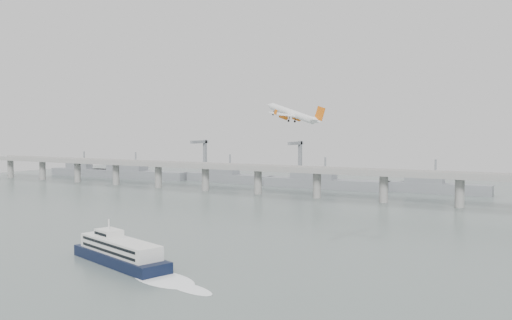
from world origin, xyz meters
The scene contains 5 objects.
ground centered at (0.00, 0.00, 0.00)m, with size 900.00×900.00×0.00m, color #566461.
bridge centered at (-1.15, 200.00, 17.65)m, with size 800.00×22.00×23.90m.
distant_fleet centered at (-155.36, 265.08, 6.22)m, with size 453.00×60.90×40.00m.
ferry centered at (-16.80, -19.25, 4.35)m, with size 82.81×33.56×16.04m.
airliner centered at (-3.46, 103.57, 59.11)m, with size 40.91×37.51×14.82m.
Camera 1 is at (126.48, -169.11, 50.26)m, focal length 38.00 mm.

